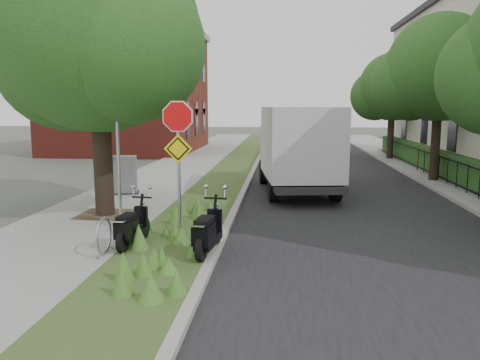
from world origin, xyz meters
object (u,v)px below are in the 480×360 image
object	(u,v)px
scooter_near	(130,231)
box_truck	(297,146)
scooter_far	(207,236)
sign_assembly	(178,142)
utility_cabinet	(124,176)

from	to	relation	value
scooter_near	box_truck	distance (m)	8.29
scooter_near	scooter_far	size ratio (longest dim) A/B	0.93
scooter_near	scooter_far	bearing A→B (deg)	-11.66
scooter_near	scooter_far	xyz separation A→B (m)	(1.70, -0.35, 0.03)
sign_assembly	utility_cabinet	xyz separation A→B (m)	(-3.14, 5.36, -1.59)
sign_assembly	scooter_near	world-z (taller)	sign_assembly
scooter_near	scooter_far	world-z (taller)	scooter_far
box_truck	sign_assembly	bearing A→B (deg)	-112.86
sign_assembly	scooter_far	world-z (taller)	sign_assembly
box_truck	utility_cabinet	xyz separation A→B (m)	(-5.93, -1.27, -0.96)
utility_cabinet	scooter_far	bearing A→B (deg)	-58.48
scooter_near	utility_cabinet	size ratio (longest dim) A/B	1.21
scooter_far	box_truck	size ratio (longest dim) A/B	0.28
scooter_far	box_truck	world-z (taller)	box_truck
scooter_far	scooter_near	bearing A→B (deg)	168.34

